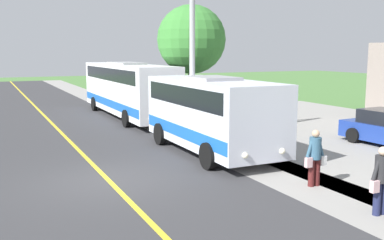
{
  "coord_description": "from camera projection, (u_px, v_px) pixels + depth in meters",
  "views": [
    {
      "loc": [
        3.21,
        12.7,
        3.82
      ],
      "look_at": [
        -3.5,
        -1.5,
        1.4
      ],
      "focal_mm": 41.3,
      "sensor_mm": 36.0,
      "label": 1
    }
  ],
  "objects": [
    {
      "name": "pedestrian_with_bags",
      "position": [
        382.0,
        179.0,
        10.35
      ],
      "size": [
        0.72,
        0.34,
        1.65
      ],
      "color": "#1E2347",
      "rests_on": "ground"
    },
    {
      "name": "shuttle_bus_front",
      "position": [
        211.0,
        111.0,
        16.77
      ],
      "size": [
        2.77,
        7.15,
        2.91
      ],
      "color": "silver",
      "rests_on": "ground"
    },
    {
      "name": "transit_bus_rear",
      "position": [
        127.0,
        87.0,
        26.1
      ],
      "size": [
        2.57,
        11.67,
        3.23
      ],
      "color": "white",
      "rests_on": "ground"
    },
    {
      "name": "road_surface",
      "position": [
        108.0,
        180.0,
        13.29
      ],
      "size": [
        8.0,
        100.0,
        0.01
      ],
      "primitive_type": "cube",
      "color": "#333335",
      "rests_on": "ground"
    },
    {
      "name": "ground_plane",
      "position": [
        108.0,
        180.0,
        13.29
      ],
      "size": [
        120.0,
        120.0,
        0.0
      ],
      "primitive_type": "plane",
      "color": "#477238"
    },
    {
      "name": "sidewalk",
      "position": [
        254.0,
        162.0,
        15.48
      ],
      "size": [
        2.4,
        100.0,
        0.01
      ],
      "primitive_type": "cube",
      "color": "gray",
      "rests_on": "ground"
    },
    {
      "name": "street_light_pole",
      "position": [
        190.0,
        31.0,
        18.78
      ],
      "size": [
        1.97,
        0.24,
        8.58
      ],
      "color": "#9E9EA3",
      "rests_on": "ground"
    },
    {
      "name": "road_centre_line",
      "position": [
        108.0,
        180.0,
        13.29
      ],
      "size": [
        0.16,
        100.0,
        0.0
      ],
      "primitive_type": "cube",
      "color": "gold",
      "rests_on": "ground"
    },
    {
      "name": "tree_curbside",
      "position": [
        191.0,
        40.0,
        24.51
      ],
      "size": [
        3.82,
        3.82,
        6.43
      ],
      "color": "brown",
      "rests_on": "ground"
    },
    {
      "name": "pedestrian_waiting",
      "position": [
        315.0,
        156.0,
        12.6
      ],
      "size": [
        0.72,
        0.34,
        1.64
      ],
      "color": "#4C1919",
      "rests_on": "ground"
    }
  ]
}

